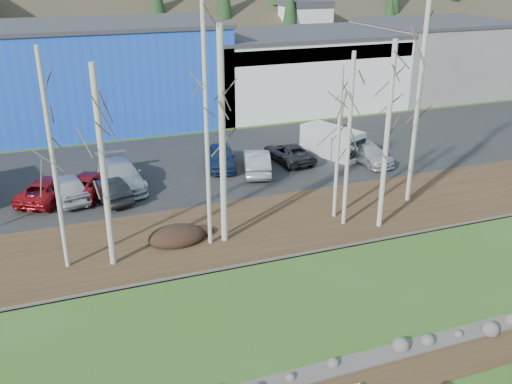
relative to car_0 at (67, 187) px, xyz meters
name	(u,v)px	position (x,y,z in m)	size (l,w,h in m)	color
dirt_strip	(417,369)	(10.14, -19.49, -0.90)	(80.00, 1.80, 0.03)	#382616
near_bank_rocks	(400,352)	(10.14, -18.49, -0.91)	(80.00, 0.80, 0.50)	#47423D
river	(344,294)	(10.14, -14.39, -0.91)	(80.00, 8.00, 0.90)	black
far_bank_rocks	(303,251)	(10.14, -10.29, -0.91)	(80.00, 0.80, 0.46)	#47423D
far_bank	(277,223)	(10.14, -7.09, -0.84)	(80.00, 7.00, 0.15)	#382616
parking_lot	(218,162)	(10.14, 3.41, -0.84)	(80.00, 14.00, 0.14)	black
building_blue	(100,73)	(4.14, 17.41, 3.24)	(20.40, 12.24, 8.30)	blue
building_white	(295,69)	(22.14, 17.40, 2.50)	(18.36, 12.24, 6.80)	silver
building_grey	(435,57)	(38.14, 17.41, 2.74)	(14.28, 12.24, 7.30)	slate
dirt_mound	(177,236)	(4.65, -7.38, -0.48)	(2.84, 2.00, 0.56)	black
birch_0	(103,170)	(1.40, -8.56, 3.79)	(0.27, 0.27, 9.10)	beige
birch_1	(53,164)	(-0.57, -8.07, 4.14)	(0.20, 0.20, 9.80)	beige
birch_2	(222,139)	(6.89, -8.11, 4.42)	(0.31, 0.31, 10.37)	beige
birch_3	(206,128)	(6.14, -8.17, 5.07)	(0.20, 0.20, 11.66)	beige
birch_4	(338,145)	(13.30, -7.53, 3.27)	(0.20, 0.20, 8.06)	beige
birch_5	(348,142)	(13.32, -8.53, 3.70)	(0.21, 0.21, 8.92)	beige
birch_6	(387,138)	(14.93, -9.43, 3.99)	(0.26, 0.26, 9.50)	beige
birch_7	(418,102)	(18.34, -7.04, 4.98)	(0.26, 0.26, 11.48)	beige
car_0	(67,187)	(0.00, 0.00, 0.00)	(1.82, 4.53, 1.54)	silver
car_1	(108,190)	(2.20, -1.01, -0.11)	(1.40, 4.03, 1.33)	black
car_2	(88,184)	(1.21, 0.35, -0.13)	(2.15, 4.65, 1.29)	maroon
car_3	(121,175)	(3.17, 0.83, 0.03)	(2.26, 5.55, 1.61)	#A7AAB0
car_4	(222,157)	(9.96, 2.05, -0.04)	(1.73, 4.30, 1.46)	#1A2D4E
car_5	(257,162)	(11.79, 0.29, -0.02)	(1.59, 4.57, 1.51)	#A8A8AA
car_6	(289,152)	(14.67, 1.66, -0.13)	(2.12, 4.60, 1.28)	#2A292C
car_7	(368,153)	(19.64, -0.46, -0.13)	(1.81, 4.45, 1.29)	silver
car_8	(48,189)	(-1.06, 0.35, -0.13)	(2.15, 4.65, 1.29)	maroon
van_white	(334,142)	(18.11, 1.62, 0.21)	(3.37, 4.87, 1.97)	white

